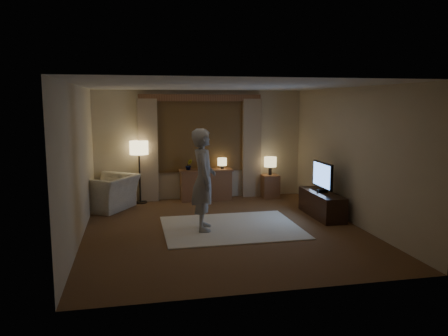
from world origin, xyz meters
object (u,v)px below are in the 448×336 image
object	(u,v)px
sideboard	(206,185)
tv_stand	(322,204)
side_table	(270,186)
person	(204,180)
armchair	(108,193)

from	to	relation	value
sideboard	tv_stand	distance (m)	2.88
side_table	tv_stand	distance (m)	2.01
sideboard	side_table	bearing A→B (deg)	-1.80
person	sideboard	bearing A→B (deg)	-3.72
sideboard	tv_stand	world-z (taller)	sideboard
tv_stand	person	world-z (taller)	person
tv_stand	sideboard	bearing A→B (deg)	136.00
side_table	person	size ratio (longest dim) A/B	0.30
armchair	side_table	xyz separation A→B (m)	(3.82, 0.44, -0.09)
side_table	tv_stand	xyz separation A→B (m)	(0.48, -1.95, -0.03)
sideboard	armchair	size ratio (longest dim) A/B	1.05
sideboard	side_table	size ratio (longest dim) A/B	2.14
side_table	tv_stand	world-z (taller)	side_table
sideboard	person	xyz separation A→B (m)	(-0.45, -2.48, 0.59)
tv_stand	person	bearing A→B (deg)	-169.08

